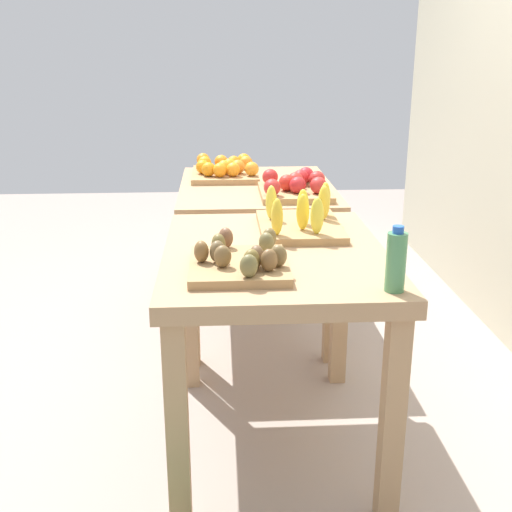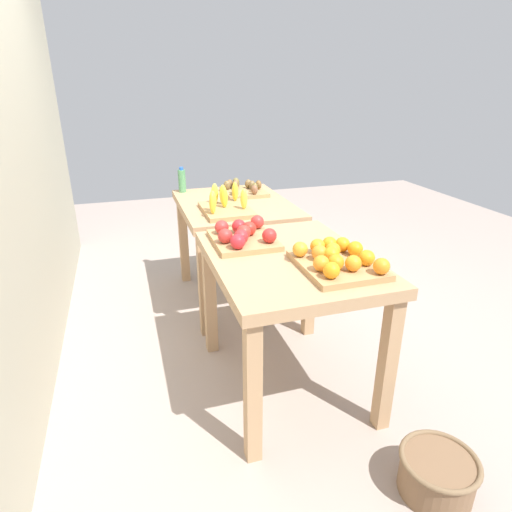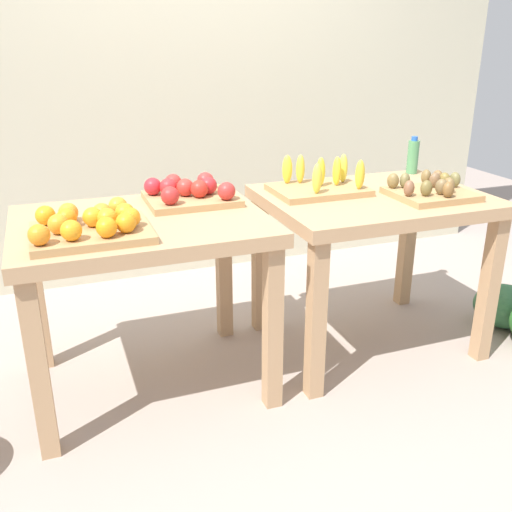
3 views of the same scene
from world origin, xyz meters
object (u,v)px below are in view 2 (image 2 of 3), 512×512
Objects in this scene: display_table_right at (235,217)px; apple_bin at (243,236)px; kiwi_bin at (243,190)px; watermelon_pile at (239,243)px; wicker_basket at (437,474)px; orange_bin at (337,259)px; water_bottle at (182,181)px; banana_crate at (226,206)px; display_table_left at (289,277)px.

apple_bin reaches higher than display_table_right.
watermelon_pile is (0.67, -0.14, -0.71)m from kiwi_bin.
watermelon_pile is at bearing -11.78° from kiwi_bin.
watermelon_pile is 2.08× the size of wicker_basket.
wicker_basket is (-2.88, -0.08, -0.03)m from watermelon_pile.
watermelon_pile is at bearing -2.83° from orange_bin.
orange_bin is 1.01m from wicker_basket.
apple_bin is 1.95m from watermelon_pile.
wicker_basket is at bearing -164.44° from water_bottle.
banana_crate is 2.18× the size of water_bottle.
display_table_left is 1.00× the size of display_table_right.
display_table_right is at bearing 6.88° from orange_bin.
apple_bin is at bearing 175.15° from banana_crate.
display_table_left is 5.14× the size of water_bottle.
display_table_left reaches higher than wicker_basket.
banana_crate reaches higher than kiwi_bin.
kiwi_bin is 2.34m from wicker_basket.
apple_bin is 1.98× the size of water_bottle.
apple_bin is at bearing 34.75° from display_table_left.
water_bottle reaches higher than watermelon_pile.
apple_bin reaches higher than watermelon_pile.
display_table_left is 1.60m from water_bottle.
orange_bin is 1.38× the size of wicker_basket.
kiwi_bin is at bearing 5.68° from wicker_basket.
display_table_left is 1.36m from kiwi_bin.
water_bottle is at bearing 16.87° from banana_crate.
water_bottle is at bearing 127.98° from watermelon_pile.
water_bottle reaches higher than display_table_left.
orange_bin is at bearing -178.88° from kiwi_bin.
display_table_right is 0.90m from apple_bin.
watermelon_pile is (1.76, -0.45, -0.72)m from apple_bin.
water_bottle is 1.07m from watermelon_pile.
apple_bin is 0.58× the size of watermelon_pile.
kiwi_bin is (0.22, -0.13, 0.16)m from display_table_right.
orange_bin is at bearing -142.73° from display_table_left.
kiwi_bin is 1.12× the size of wicker_basket.
kiwi_bin is at bearing -114.72° from water_bottle.
apple_bin is at bearing 164.21° from kiwi_bin.
apple_bin is (0.47, 0.34, -0.00)m from orange_bin.
kiwi_bin reaches higher than display_table_right.
banana_crate reaches higher than display_table_right.
water_bottle reaches higher than orange_bin.
banana_crate reaches higher than wicker_basket.
orange_bin is at bearing 177.17° from watermelon_pile.
kiwi_bin is (1.09, -0.31, -0.01)m from apple_bin.
orange_bin is at bearing -164.62° from water_bottle.
wicker_basket is (-2.42, -0.67, -0.79)m from water_bottle.
apple_bin reaches higher than orange_bin.
banana_crate is 0.52m from kiwi_bin.
water_bottle is 0.61× the size of wicker_basket.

